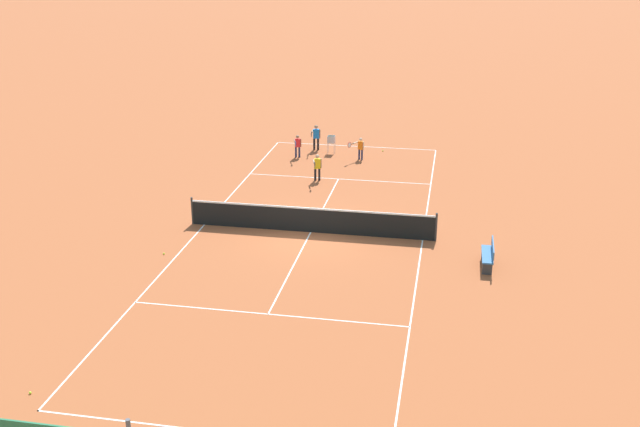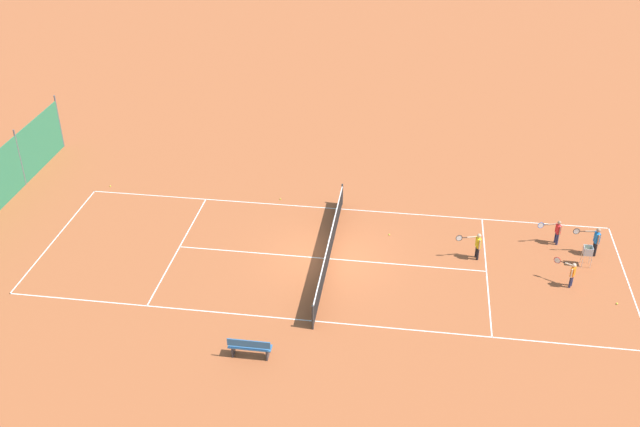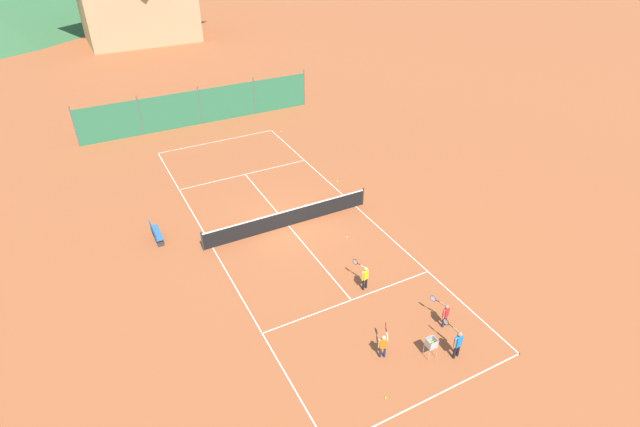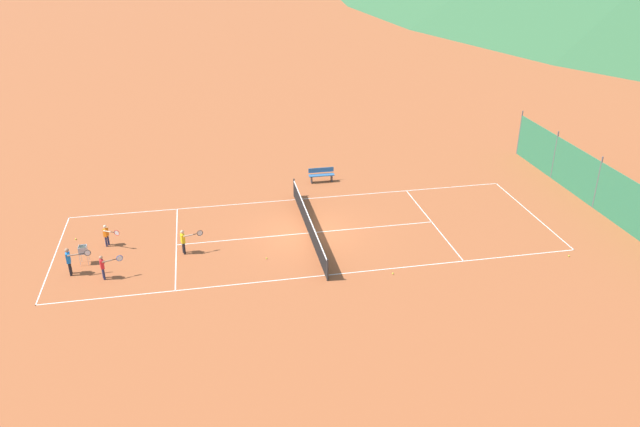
% 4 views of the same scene
% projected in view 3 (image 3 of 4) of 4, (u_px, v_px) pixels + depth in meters
% --- Properties ---
extents(ground_plane, '(600.00, 600.00, 0.00)m').
position_uv_depth(ground_plane, '(289.00, 226.00, 26.06)').
color(ground_plane, '#A8542D').
extents(court_line_markings, '(8.25, 23.85, 0.01)m').
position_uv_depth(court_line_markings, '(289.00, 226.00, 26.06)').
color(court_line_markings, white).
rests_on(court_line_markings, ground).
extents(tennis_net, '(9.18, 0.08, 1.06)m').
position_uv_depth(tennis_net, '(288.00, 218.00, 25.79)').
color(tennis_net, '#2D2D2D').
rests_on(tennis_net, ground).
extents(windscreen_fence_far, '(17.28, 0.08, 2.90)m').
position_uv_depth(windscreen_fence_far, '(200.00, 107.00, 36.88)').
color(windscreen_fence_far, '#2D754C').
rests_on(windscreen_fence_far, ground).
extents(player_near_service, '(0.39, 1.04, 1.20)m').
position_uv_depth(player_near_service, '(365.00, 276.00, 21.59)').
color(player_near_service, black).
rests_on(player_near_service, ground).
extents(player_far_baseline, '(0.37, 0.99, 1.12)m').
position_uv_depth(player_far_baseline, '(445.00, 313.00, 19.73)').
color(player_far_baseline, '#23284C').
rests_on(player_far_baseline, ground).
extents(player_far_service, '(0.44, 1.08, 1.29)m').
position_uv_depth(player_far_service, '(457.00, 342.00, 18.34)').
color(player_far_service, black).
rests_on(player_far_service, ground).
extents(player_near_baseline, '(0.72, 0.81, 1.08)m').
position_uv_depth(player_near_baseline, '(383.00, 344.00, 18.41)').
color(player_near_baseline, '#23284C').
rests_on(player_near_baseline, ground).
extents(tennis_ball_mid_court, '(0.07, 0.07, 0.07)m').
position_uv_depth(tennis_ball_mid_court, '(281.00, 131.00, 36.28)').
color(tennis_ball_mid_court, '#CCE033').
rests_on(tennis_ball_mid_court, ground).
extents(tennis_ball_by_net_right, '(0.07, 0.07, 0.07)m').
position_uv_depth(tennis_ball_by_net_right, '(386.00, 398.00, 17.15)').
color(tennis_ball_by_net_right, '#CCE033').
rests_on(tennis_ball_by_net_right, ground).
extents(tennis_ball_by_net_left, '(0.07, 0.07, 0.07)m').
position_uv_depth(tennis_ball_by_net_left, '(347.00, 237.00, 25.15)').
color(tennis_ball_by_net_left, '#CCE033').
rests_on(tennis_ball_by_net_left, ground).
extents(tennis_ball_alley_right, '(0.07, 0.07, 0.07)m').
position_uv_depth(tennis_ball_alley_right, '(337.00, 181.00, 30.01)').
color(tennis_ball_alley_right, '#CCE033').
rests_on(tennis_ball_alley_right, ground).
extents(ball_hopper, '(0.36, 0.36, 0.89)m').
position_uv_depth(ball_hopper, '(431.00, 344.00, 18.37)').
color(ball_hopper, '#B7B7BC').
rests_on(ball_hopper, ground).
extents(courtside_bench, '(0.36, 1.50, 0.84)m').
position_uv_depth(courtside_bench, '(156.00, 233.00, 24.74)').
color(courtside_bench, '#336699').
rests_on(courtside_bench, ground).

